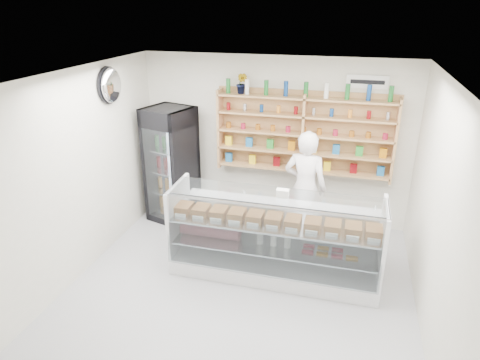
% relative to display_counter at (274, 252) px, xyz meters
% --- Properties ---
extents(room, '(5.00, 5.00, 5.00)m').
position_rel_display_counter_xyz_m(room, '(-0.37, -0.74, 1.06)').
color(room, '#A0A0A5').
rests_on(room, ground).
extents(display_counter, '(2.85, 0.85, 1.24)m').
position_rel_display_counter_xyz_m(display_counter, '(0.00, 0.00, 0.00)').
color(display_counter, white).
rests_on(display_counter, floor).
extents(shop_worker, '(0.72, 0.53, 1.83)m').
position_rel_display_counter_xyz_m(shop_worker, '(0.27, 1.03, 0.57)').
color(shop_worker, white).
rests_on(shop_worker, floor).
extents(drinks_cooler, '(0.88, 0.87, 1.98)m').
position_rel_display_counter_xyz_m(drinks_cooler, '(-2.03, 1.23, 0.65)').
color(drinks_cooler, black).
rests_on(drinks_cooler, floor).
extents(wall_shelving, '(2.84, 0.28, 1.33)m').
position_rel_display_counter_xyz_m(wall_shelving, '(0.13, 1.60, 1.25)').
color(wall_shelving, '#B07653').
rests_on(wall_shelving, back_wall).
extents(potted_plant, '(0.22, 0.20, 0.33)m').
position_rel_display_counter_xyz_m(potted_plant, '(-0.89, 1.60, 2.02)').
color(potted_plant, '#1E6626').
rests_on(potted_plant, wall_shelving).
extents(security_mirror, '(0.15, 0.50, 0.50)m').
position_rel_display_counter_xyz_m(security_mirror, '(-2.54, 0.46, 2.11)').
color(security_mirror, silver).
rests_on(security_mirror, left_wall).
extents(wall_sign, '(0.62, 0.03, 0.20)m').
position_rel_display_counter_xyz_m(wall_sign, '(1.03, 1.73, 2.11)').
color(wall_sign, white).
rests_on(wall_sign, back_wall).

